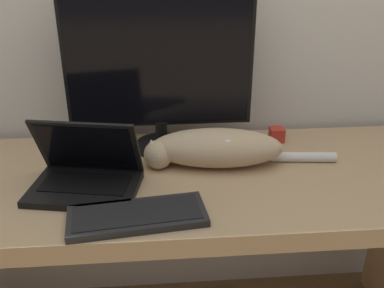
{
  "coord_description": "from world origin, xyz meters",
  "views": [
    {
      "loc": [
        -0.08,
        -0.88,
        1.45
      ],
      "look_at": [
        0.01,
        0.28,
        0.88
      ],
      "focal_mm": 42.0,
      "sensor_mm": 36.0,
      "label": 1
    }
  ],
  "objects": [
    {
      "name": "external_keyboard",
      "position": [
        -0.15,
        0.09,
        0.77
      ],
      "size": [
        0.37,
        0.18,
        0.02
      ],
      "rotation": [
        0.0,
        0.0,
        0.12
      ],
      "color": "black",
      "rests_on": "desk"
    },
    {
      "name": "cat",
      "position": [
        0.09,
        0.37,
        0.82
      ],
      "size": [
        0.62,
        0.19,
        0.12
      ],
      "rotation": [
        0.0,
        0.0,
        -0.09
      ],
      "color": "#D1B284",
      "rests_on": "desk"
    },
    {
      "name": "desk",
      "position": [
        0.0,
        0.32,
        0.61
      ],
      "size": [
        1.72,
        0.63,
        0.76
      ],
      "color": "tan",
      "rests_on": "ground_plane"
    },
    {
      "name": "laptop",
      "position": [
        -0.3,
        0.26,
        0.8
      ],
      "size": [
        0.34,
        0.27,
        0.21
      ],
      "rotation": [
        0.0,
        0.0,
        -0.19
      ],
      "color": "black",
      "rests_on": "desk"
    },
    {
      "name": "small_toy",
      "position": [
        0.34,
        0.53,
        0.78
      ],
      "size": [
        0.05,
        0.05,
        0.05
      ],
      "color": "red",
      "rests_on": "desk"
    },
    {
      "name": "monitor",
      "position": [
        -0.07,
        0.51,
        1.05
      ],
      "size": [
        0.6,
        0.18,
        0.55
      ],
      "color": "black",
      "rests_on": "desk"
    }
  ]
}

